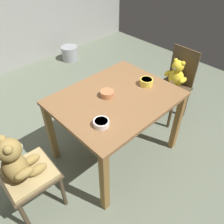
{
  "coord_description": "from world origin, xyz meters",
  "views": [
    {
      "loc": [
        -1.17,
        -1.17,
        1.98
      ],
      "look_at": [
        0.0,
        0.05,
        0.54
      ],
      "focal_mm": 36.1,
      "sensor_mm": 36.0,
      "label": 1
    }
  ],
  "objects": [
    {
      "name": "porridge_bowl_yellow_near_right",
      "position": [
        0.35,
        -0.06,
        0.79
      ],
      "size": [
        0.13,
        0.13,
        0.06
      ],
      "color": "yellow",
      "rests_on": "dining_table"
    },
    {
      "name": "dining_table",
      "position": [
        0.0,
        0.0,
        0.65
      ],
      "size": [
        1.11,
        0.88,
        0.76
      ],
      "color": "brown",
      "rests_on": "ground_plane"
    },
    {
      "name": "metal_pail",
      "position": [
        0.94,
        2.15,
        0.13
      ],
      "size": [
        0.29,
        0.29,
        0.25
      ],
      "primitive_type": "cylinder",
      "color": "#93969B",
      "rests_on": "ground_plane"
    },
    {
      "name": "porridge_bowl_white_near_left",
      "position": [
        -0.34,
        -0.19,
        0.78
      ],
      "size": [
        0.13,
        0.13,
        0.05
      ],
      "color": "silver",
      "rests_on": "dining_table"
    },
    {
      "name": "teddy_chair_near_right",
      "position": [
        0.98,
        -0.03,
        0.53
      ],
      "size": [
        0.4,
        0.38,
        0.89
      ],
      "rotation": [
        0.0,
        0.0,
        3.12
      ],
      "color": "#483724",
      "rests_on": "ground_plane"
    },
    {
      "name": "teddy_chair_near_left",
      "position": [
        -0.97,
        0.05,
        0.57
      ],
      "size": [
        0.43,
        0.42,
        0.89
      ],
      "rotation": [
        0.0,
        0.0,
        -0.06
      ],
      "color": "#473928",
      "rests_on": "ground_plane"
    },
    {
      "name": "ground_plane",
      "position": [
        0.0,
        0.0,
        -0.02
      ],
      "size": [
        5.2,
        5.2,
        0.04
      ],
      "color": "#636A57"
    },
    {
      "name": "porridge_bowl_terracotta_center",
      "position": [
        -0.05,
        0.06,
        0.78
      ],
      "size": [
        0.13,
        0.13,
        0.05
      ],
      "color": "#BA7247",
      "rests_on": "dining_table"
    }
  ]
}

